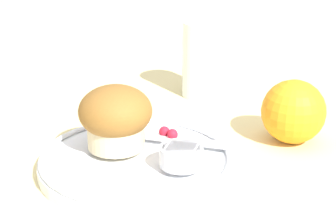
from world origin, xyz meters
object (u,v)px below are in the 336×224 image
at_px(butter_knife, 159,137).
at_px(orange_fruit, 293,112).
at_px(muffin, 117,116).
at_px(juice_glass, 203,59).

xyz_separation_m(butter_knife, orange_fruit, (0.11, 0.14, 0.02)).
distance_m(muffin, butter_knife, 0.06).
bearing_deg(orange_fruit, muffin, -125.55).
bearing_deg(butter_knife, orange_fruit, 29.33).
height_order(butter_knife, orange_fruit, orange_fruit).
xyz_separation_m(muffin, orange_fruit, (0.13, 0.18, -0.02)).
bearing_deg(juice_glass, muffin, -76.22).
relative_size(orange_fruit, juice_glass, 0.70).
bearing_deg(muffin, orange_fruit, 54.45).
distance_m(orange_fruit, juice_glass, 0.20).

